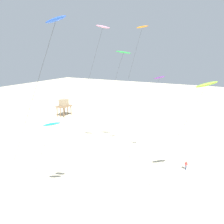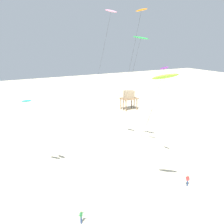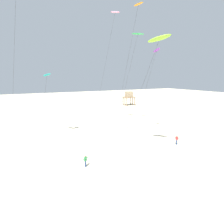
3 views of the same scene
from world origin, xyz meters
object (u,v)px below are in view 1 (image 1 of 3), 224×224
(kite_orange, at_px, (141,32))
(kite_green, at_px, (123,53))
(kite_pink, at_px, (102,29))
(kite_blue, at_px, (54,25))
(kite_teal, at_px, (51,125))
(kite_lime, at_px, (206,85))
(stilt_house, at_px, (64,104))
(kite_flyer_middle, at_px, (186,165))
(kite_purple, at_px, (159,79))

(kite_orange, height_order, kite_green, kite_orange)
(kite_pink, xyz_separation_m, kite_blue, (-19.16, -6.43, -1.64))
(kite_teal, bearing_deg, kite_lime, -54.68)
(kite_teal, distance_m, stilt_house, 48.42)
(kite_orange, relative_size, kite_blue, 1.05)
(kite_orange, height_order, kite_flyer_middle, kite_orange)
(kite_flyer_middle, bearing_deg, stilt_house, 67.35)
(kite_pink, height_order, kite_flyer_middle, kite_pink)
(kite_purple, height_order, kite_pink, kite_pink)
(kite_pink, relative_size, kite_flyer_middle, 15.38)
(kite_green, bearing_deg, kite_teal, 177.83)
(kite_teal, relative_size, kite_pink, 0.49)
(kite_purple, bearing_deg, kite_lime, -128.69)
(kite_orange, bearing_deg, kite_blue, 179.62)
(kite_lime, relative_size, kite_pink, 0.68)
(kite_orange, relative_size, kite_purple, 1.47)
(kite_teal, xyz_separation_m, kite_purple, (18.58, -8.22, 4.33))
(stilt_house, bearing_deg, kite_green, -120.31)
(kite_pink, distance_m, stilt_house, 42.06)
(kite_teal, relative_size, stilt_house, 2.18)
(kite_purple, xyz_separation_m, kite_blue, (-22.99, 2.80, 6.83))
(kite_teal, bearing_deg, kite_green, -2.17)
(kite_teal, height_order, kite_pink, kite_pink)
(kite_pink, height_order, kite_green, kite_pink)
(kite_lime, distance_m, kite_pink, 19.66)
(kite_orange, bearing_deg, kite_lime, -110.61)
(kite_teal, height_order, stilt_house, kite_teal)
(kite_purple, xyz_separation_m, kite_green, (0.96, 7.48, 4.44))
(kite_green, bearing_deg, kite_purple, -97.29)
(kite_lime, distance_m, kite_green, 18.16)
(kite_green, relative_size, stilt_house, 3.72)
(kite_green, relative_size, kite_flyer_middle, 12.85)
(stilt_house, bearing_deg, kite_purple, -116.32)
(kite_teal, distance_m, kite_purple, 20.78)
(kite_orange, height_order, stilt_house, kite_orange)
(kite_lime, relative_size, kite_green, 0.82)
(kite_lime, distance_m, kite_flyer_middle, 17.69)
(kite_flyer_middle, bearing_deg, kite_pink, 105.94)
(kite_blue, xyz_separation_m, kite_green, (23.95, 4.68, -2.39))
(kite_lime, relative_size, kite_flyer_middle, 10.52)
(kite_purple, bearing_deg, kite_flyer_middle, -85.26)
(stilt_house, bearing_deg, kite_blue, -139.90)
(kite_pink, bearing_deg, kite_teal, -176.09)
(kite_pink, bearing_deg, kite_blue, -161.45)
(kite_lime, xyz_separation_m, kite_blue, (-16.22, 11.25, 6.44))
(kite_flyer_middle, bearing_deg, kite_blue, 159.73)
(kite_teal, bearing_deg, kite_purple, -23.87)
(kite_blue, bearing_deg, kite_orange, -0.38)
(kite_purple, xyz_separation_m, kite_flyer_middle, (0.49, -5.87, -15.53))
(kite_purple, height_order, kite_green, kite_green)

